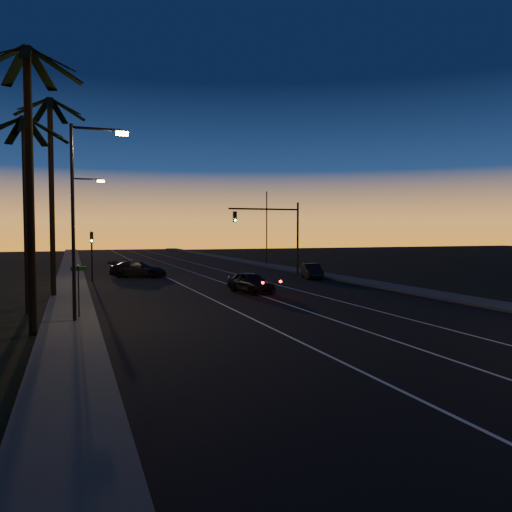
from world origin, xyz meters
name	(u,v)px	position (x,y,z in m)	size (l,w,h in m)	color
road	(237,290)	(0.00, 30.00, 0.01)	(20.00, 170.00, 0.01)	black
sidewalk_left	(71,296)	(-11.20, 30.00, 0.08)	(2.40, 170.00, 0.16)	#3A3A37
sidewalk_right	(370,283)	(11.20, 30.00, 0.08)	(2.40, 170.00, 0.16)	#3A3A37
lane_stripe_left	(196,291)	(-3.00, 30.00, 0.02)	(0.12, 160.00, 0.01)	silver
lane_stripe_mid	(243,289)	(0.50, 30.00, 0.02)	(0.12, 160.00, 0.01)	silver
lane_stripe_right	(288,287)	(4.00, 30.00, 0.02)	(0.12, 160.00, 0.01)	silver
palm_near	(29,159)	(-12.60, 18.00, 7.07)	(4.25, 4.16, 11.53)	black
palm_mid	(26,191)	(-13.20, 24.00, 6.25)	(4.25, 4.16, 10.03)	black
palm_far	(51,177)	(-12.20, 30.00, 7.61)	(4.25, 4.16, 12.53)	black
streetlight_left_near	(80,207)	(-10.70, 20.00, 5.32)	(2.55, 0.26, 9.00)	black
streetlight_left_far	(76,221)	(-10.69, 38.00, 5.06)	(2.55, 0.26, 8.50)	black
street_sign	(79,285)	(-10.80, 21.00, 1.66)	(0.70, 0.06, 2.60)	black
signal_mast	(275,225)	(7.14, 39.99, 4.78)	(7.10, 0.41, 7.00)	black
signal_post	(92,247)	(-9.50, 39.98, 2.89)	(0.28, 0.37, 4.20)	black
far_pole_left	(72,229)	(-11.00, 55.00, 4.50)	(0.14, 0.14, 9.00)	black
far_pole_right	(267,229)	(11.00, 52.00, 4.50)	(0.14, 0.14, 9.00)	black
lead_car	(251,282)	(0.40, 28.11, 0.72)	(2.64, 4.86, 1.41)	black
right_car	(312,271)	(8.97, 35.88, 0.67)	(2.40, 4.23, 1.32)	black
cross_car	(138,269)	(-5.39, 42.33, 0.76)	(5.56, 3.95, 1.49)	black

